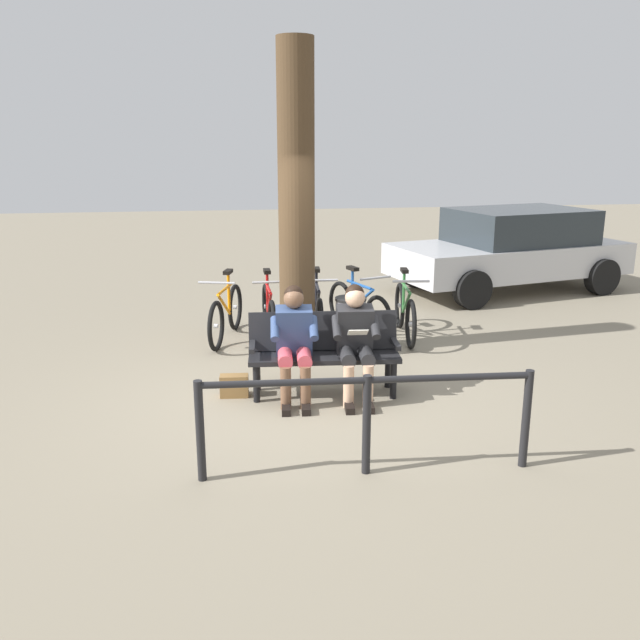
{
  "coord_description": "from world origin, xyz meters",
  "views": [
    {
      "loc": [
        0.81,
        6.52,
        2.65
      ],
      "look_at": [
        -0.24,
        -0.41,
        0.75
      ],
      "focal_mm": 37.28,
      "sensor_mm": 36.0,
      "label": 1
    }
  ],
  "objects_px": {
    "bicycle_green": "(317,311)",
    "parked_car": "(512,248)",
    "bicycle_silver": "(226,314)",
    "bench": "(324,347)",
    "litter_bin": "(350,326)",
    "bicycle_orange": "(359,309)",
    "person_companion": "(294,338)",
    "person_reading": "(355,337)",
    "tree_trunk": "(296,205)",
    "handbag": "(234,386)",
    "bicycle_black": "(269,313)",
    "bicycle_purple": "(405,312)"
  },
  "relations": [
    {
      "from": "handbag",
      "to": "bicycle_green",
      "type": "distance_m",
      "value": 2.46
    },
    {
      "from": "bench",
      "to": "litter_bin",
      "type": "distance_m",
      "value": 1.37
    },
    {
      "from": "tree_trunk",
      "to": "litter_bin",
      "type": "bearing_deg",
      "value": 172.1
    },
    {
      "from": "person_reading",
      "to": "bicycle_orange",
      "type": "relative_size",
      "value": 0.75
    },
    {
      "from": "bicycle_orange",
      "to": "bicycle_purple",
      "type": "bearing_deg",
      "value": 46.84
    },
    {
      "from": "bicycle_silver",
      "to": "bench",
      "type": "bearing_deg",
      "value": 40.69
    },
    {
      "from": "person_reading",
      "to": "bicycle_green",
      "type": "distance_m",
      "value": 2.33
    },
    {
      "from": "person_companion",
      "to": "parked_car",
      "type": "xyz_separation_m",
      "value": [
        -4.47,
        -4.65,
        0.11
      ]
    },
    {
      "from": "bicycle_black",
      "to": "person_companion",
      "type": "bearing_deg",
      "value": 1.83
    },
    {
      "from": "tree_trunk",
      "to": "bicycle_green",
      "type": "relative_size",
      "value": 2.26
    },
    {
      "from": "bench",
      "to": "litter_bin",
      "type": "bearing_deg",
      "value": -108.62
    },
    {
      "from": "tree_trunk",
      "to": "bench",
      "type": "bearing_deg",
      "value": 95.33
    },
    {
      "from": "handbag",
      "to": "bicycle_black",
      "type": "distance_m",
      "value": 2.18
    },
    {
      "from": "bicycle_purple",
      "to": "parked_car",
      "type": "relative_size",
      "value": 0.37
    },
    {
      "from": "bench",
      "to": "bicycle_silver",
      "type": "distance_m",
      "value": 2.38
    },
    {
      "from": "tree_trunk",
      "to": "bicycle_green",
      "type": "height_order",
      "value": "tree_trunk"
    },
    {
      "from": "person_companion",
      "to": "bicycle_orange",
      "type": "relative_size",
      "value": 0.75
    },
    {
      "from": "litter_bin",
      "to": "bicycle_silver",
      "type": "relative_size",
      "value": 0.45
    },
    {
      "from": "bicycle_green",
      "to": "parked_car",
      "type": "height_order",
      "value": "parked_car"
    },
    {
      "from": "parked_car",
      "to": "handbag",
      "type": "bearing_deg",
      "value": 27.91
    },
    {
      "from": "bicycle_silver",
      "to": "handbag",
      "type": "bearing_deg",
      "value": 16.7
    },
    {
      "from": "bicycle_silver",
      "to": "parked_car",
      "type": "distance_m",
      "value": 5.68
    },
    {
      "from": "bicycle_green",
      "to": "bicycle_black",
      "type": "distance_m",
      "value": 0.67
    },
    {
      "from": "litter_bin",
      "to": "bicycle_orange",
      "type": "xyz_separation_m",
      "value": [
        -0.29,
        -0.89,
        -0.01
      ]
    },
    {
      "from": "person_companion",
      "to": "tree_trunk",
      "type": "distance_m",
      "value": 1.94
    },
    {
      "from": "bicycle_silver",
      "to": "bicycle_black",
      "type": "bearing_deg",
      "value": 100.74
    },
    {
      "from": "bench",
      "to": "person_companion",
      "type": "relative_size",
      "value": 1.36
    },
    {
      "from": "person_companion",
      "to": "handbag",
      "type": "xyz_separation_m",
      "value": [
        0.64,
        -0.14,
        -0.54
      ]
    },
    {
      "from": "tree_trunk",
      "to": "bicycle_silver",
      "type": "relative_size",
      "value": 2.32
    },
    {
      "from": "bench",
      "to": "bicycle_silver",
      "type": "relative_size",
      "value": 1.0
    },
    {
      "from": "litter_bin",
      "to": "handbag",
      "type": "bearing_deg",
      "value": 39.75
    },
    {
      "from": "handbag",
      "to": "litter_bin",
      "type": "height_order",
      "value": "litter_bin"
    },
    {
      "from": "person_reading",
      "to": "person_companion",
      "type": "height_order",
      "value": "same"
    },
    {
      "from": "bicycle_purple",
      "to": "handbag",
      "type": "bearing_deg",
      "value": -44.77
    },
    {
      "from": "bench",
      "to": "bicycle_black",
      "type": "distance_m",
      "value": 2.15
    },
    {
      "from": "bicycle_orange",
      "to": "bicycle_black",
      "type": "height_order",
      "value": "same"
    },
    {
      "from": "bench",
      "to": "bicycle_black",
      "type": "relative_size",
      "value": 0.97
    },
    {
      "from": "bicycle_black",
      "to": "bicycle_silver",
      "type": "relative_size",
      "value": 1.03
    },
    {
      "from": "bicycle_orange",
      "to": "bicycle_silver",
      "type": "relative_size",
      "value": 0.98
    },
    {
      "from": "person_reading",
      "to": "bicycle_green",
      "type": "xyz_separation_m",
      "value": [
        0.06,
        -2.31,
        -0.31
      ]
    },
    {
      "from": "bicycle_orange",
      "to": "bicycle_silver",
      "type": "distance_m",
      "value": 1.85
    },
    {
      "from": "person_companion",
      "to": "bicycle_green",
      "type": "bearing_deg",
      "value": -99.54
    },
    {
      "from": "parked_car",
      "to": "bicycle_orange",
      "type": "bearing_deg",
      "value": 22.12
    },
    {
      "from": "bicycle_purple",
      "to": "person_reading",
      "type": "bearing_deg",
      "value": -21.38
    },
    {
      "from": "tree_trunk",
      "to": "bicycle_black",
      "type": "relative_size",
      "value": 2.26
    },
    {
      "from": "person_companion",
      "to": "bicycle_orange",
      "type": "xyz_separation_m",
      "value": [
        -1.16,
        -2.28,
        -0.3
      ]
    },
    {
      "from": "person_reading",
      "to": "handbag",
      "type": "height_order",
      "value": "person_reading"
    },
    {
      "from": "person_companion",
      "to": "handbag",
      "type": "relative_size",
      "value": 4.0
    },
    {
      "from": "tree_trunk",
      "to": "bicycle_green",
      "type": "distance_m",
      "value": 1.76
    },
    {
      "from": "bicycle_green",
      "to": "handbag",
      "type": "bearing_deg",
      "value": -25.23
    }
  ]
}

